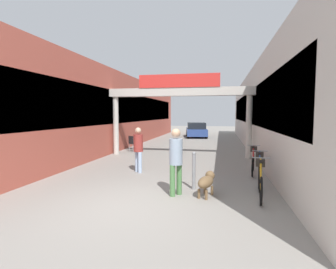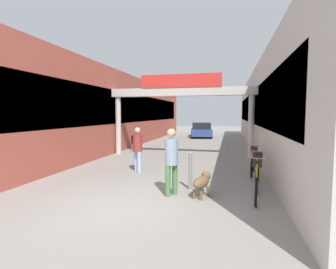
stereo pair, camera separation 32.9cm
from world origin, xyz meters
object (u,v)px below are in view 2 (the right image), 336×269
(pedestrian_companion, at_px, (138,147))
(bollard_post_metal, at_px, (190,170))
(bicycle_red_third, at_px, (253,161))
(parked_car_blue, at_px, (201,130))
(pedestrian_with_dog, at_px, (171,157))
(cafe_chair_black_nearer, at_px, (135,142))
(dog_on_leash, at_px, (202,182))
(bicycle_blue_second, at_px, (258,170))
(bicycle_orange_nearest, at_px, (257,181))

(pedestrian_companion, xyz_separation_m, bollard_post_metal, (2.18, -1.75, -0.39))
(bicycle_red_third, bearing_deg, parked_car_blue, 103.20)
(pedestrian_with_dog, relative_size, bollard_post_metal, 1.64)
(cafe_chair_black_nearer, bearing_deg, bicycle_red_third, -34.75)
(pedestrian_companion, height_order, dog_on_leash, pedestrian_companion)
(pedestrian_with_dog, xyz_separation_m, pedestrian_companion, (-1.78, 2.40, -0.07))
(cafe_chair_black_nearer, distance_m, parked_car_blue, 10.42)
(pedestrian_with_dog, bearing_deg, pedestrian_companion, 126.66)
(dog_on_leash, relative_size, parked_car_blue, 0.21)
(bicycle_blue_second, bearing_deg, pedestrian_companion, 169.44)
(dog_on_leash, distance_m, cafe_chair_black_nearer, 8.43)
(bollard_post_metal, xyz_separation_m, parked_car_blue, (-1.46, 16.68, 0.11))
(bicycle_blue_second, relative_size, parked_car_blue, 0.40)
(bicycle_red_third, bearing_deg, dog_on_leash, -116.40)
(bicycle_orange_nearest, xyz_separation_m, parked_car_blue, (-3.19, 17.05, 0.21))
(bicycle_blue_second, bearing_deg, bicycle_red_third, 90.44)
(pedestrian_with_dog, xyz_separation_m, parked_car_blue, (-1.06, 17.32, -0.35))
(pedestrian_with_dog, relative_size, cafe_chair_black_nearer, 1.95)
(pedestrian_companion, bearing_deg, dog_on_leash, -41.83)
(pedestrian_with_dog, height_order, bollard_post_metal, pedestrian_with_dog)
(cafe_chair_black_nearer, height_order, parked_car_blue, parked_car_blue)
(pedestrian_with_dog, distance_m, bollard_post_metal, 0.89)
(bicycle_red_third, height_order, cafe_chair_black_nearer, bicycle_red_third)
(pedestrian_companion, xyz_separation_m, bicycle_red_third, (4.06, 0.70, -0.49))
(cafe_chair_black_nearer, bearing_deg, bicycle_blue_second, -43.15)
(bicycle_blue_second, xyz_separation_m, parked_car_blue, (-3.35, 15.68, 0.21))
(cafe_chair_black_nearer, relative_size, parked_car_blue, 0.21)
(dog_on_leash, xyz_separation_m, parked_car_blue, (-1.85, 17.22, 0.26))
(dog_on_leash, bearing_deg, bicycle_blue_second, 45.71)
(pedestrian_companion, relative_size, bicycle_red_third, 0.97)
(pedestrian_companion, relative_size, bollard_post_metal, 1.53)
(pedestrian_companion, distance_m, parked_car_blue, 14.94)
(bollard_post_metal, bearing_deg, bicycle_orange_nearest, -12.31)
(pedestrian_companion, distance_m, bicycle_red_third, 4.15)
(dog_on_leash, bearing_deg, bicycle_orange_nearest, 7.13)
(dog_on_leash, relative_size, bicycle_blue_second, 0.52)
(parked_car_blue, bearing_deg, bollard_post_metal, -85.00)
(bicycle_blue_second, xyz_separation_m, bicycle_red_third, (-0.01, 1.46, 0.00))
(bicycle_blue_second, bearing_deg, bicycle_orange_nearest, -96.67)
(bicycle_red_third, relative_size, parked_car_blue, 0.40)
(bicycle_blue_second, height_order, cafe_chair_black_nearer, bicycle_blue_second)
(bollard_post_metal, bearing_deg, bicycle_red_third, 52.65)
(pedestrian_companion, height_order, cafe_chair_black_nearer, pedestrian_companion)
(pedestrian_companion, distance_m, bicycle_blue_second, 4.17)
(bollard_post_metal, bearing_deg, bicycle_blue_second, 27.80)
(cafe_chair_black_nearer, bearing_deg, pedestrian_with_dog, -62.99)
(bicycle_orange_nearest, distance_m, bicycle_red_third, 2.84)
(pedestrian_with_dog, distance_m, bicycle_red_third, 3.89)
(pedestrian_companion, height_order, bicycle_orange_nearest, pedestrian_companion)
(bicycle_red_third, xyz_separation_m, bollard_post_metal, (-1.88, -2.46, 0.10))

